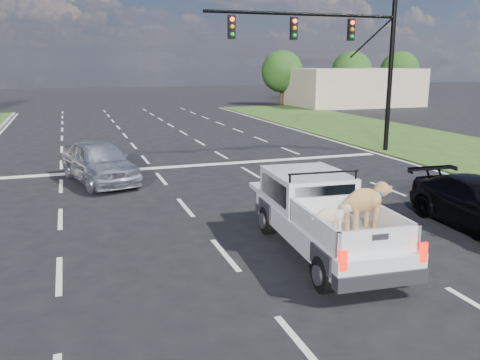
# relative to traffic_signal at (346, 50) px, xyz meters

# --- Properties ---
(ground) EXTENTS (160.00, 160.00, 0.00)m
(ground) POSITION_rel_traffic_signal_xyz_m (-7.20, -10.50, -4.73)
(ground) COLOR black
(ground) RESTS_ON ground
(road_markings) EXTENTS (17.75, 60.00, 0.01)m
(road_markings) POSITION_rel_traffic_signal_xyz_m (-7.20, -3.94, -4.72)
(road_markings) COLOR silver
(road_markings) RESTS_ON ground
(traffic_signal) EXTENTS (9.11, 0.31, 7.00)m
(traffic_signal) POSITION_rel_traffic_signal_xyz_m (0.00, 0.00, 0.00)
(traffic_signal) COLOR black
(traffic_signal) RESTS_ON ground
(building_right) EXTENTS (12.00, 7.00, 3.60)m
(building_right) POSITION_rel_traffic_signal_xyz_m (14.80, 23.50, -2.93)
(building_right) COLOR tan
(building_right) RESTS_ON ground
(tree_far_d) EXTENTS (4.20, 4.20, 5.40)m
(tree_far_d) POSITION_rel_traffic_signal_xyz_m (8.80, 27.50, -1.44)
(tree_far_d) COLOR #332114
(tree_far_d) RESTS_ON ground
(tree_far_e) EXTENTS (4.20, 4.20, 5.40)m
(tree_far_e) POSITION_rel_traffic_signal_xyz_m (16.80, 27.50, -1.44)
(tree_far_e) COLOR #332114
(tree_far_e) RESTS_ON ground
(tree_far_f) EXTENTS (4.20, 4.20, 5.40)m
(tree_far_f) POSITION_rel_traffic_signal_xyz_m (22.80, 27.50, -1.44)
(tree_far_f) COLOR #332114
(tree_far_f) RESTS_ON ground
(pickup_truck) EXTENTS (2.14, 5.05, 1.85)m
(pickup_truck) POSITION_rel_traffic_signal_xyz_m (-6.80, -11.01, -3.86)
(pickup_truck) COLOR black
(pickup_truck) RESTS_ON ground
(silver_sedan) EXTENTS (2.85, 4.76, 1.52)m
(silver_sedan) POSITION_rel_traffic_signal_xyz_m (-11.10, -2.33, -3.97)
(silver_sedan) COLOR silver
(silver_sedan) RESTS_ON ground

